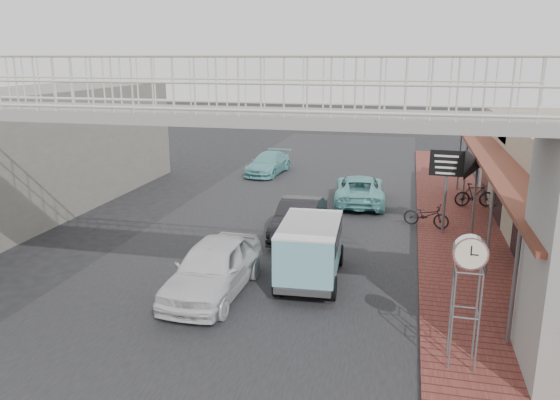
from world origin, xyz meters
The scene contains 14 objects.
ground centered at (0.00, 0.00, 0.00)m, with size 120.00×120.00×0.00m, color black.
road_strip centered at (0.00, 0.00, 0.01)m, with size 10.00×60.00×0.01m, color black.
sidewalk centered at (6.50, 3.00, 0.05)m, with size 3.00×40.00×0.10m, color brown.
footbridge centered at (0.00, -4.00, 3.18)m, with size 16.40×2.40×6.34m.
building_far_left centered at (-11.00, 6.00, 2.50)m, with size 5.00×14.00×5.00m, color gray.
white_hatchback centered at (-0.50, -1.81, 0.75)m, with size 1.77×4.41×1.50m, color silver.
dark_sedan centered at (0.80, 3.56, 0.66)m, with size 1.41×4.04×1.33m, color black.
angkot_curb centered at (2.50, 8.69, 0.63)m, with size 2.10×4.54×1.26m, color #65AEAF.
angkot_far centered at (-3.00, 13.82, 0.58)m, with size 1.64×4.03×1.17m, color #65ACB0.
angkot_van centered at (1.92, -0.32, 1.14)m, with size 1.87×3.76×1.80m.
motorcycle_near centered at (5.30, 5.49, 0.55)m, with size 0.60×1.71×0.90m, color black.
motorcycle_far centered at (7.37, 8.91, 0.61)m, with size 0.48×1.69×1.02m, color black.
street_clock centered at (5.80, -4.15, 2.44)m, with size 0.69×0.55×2.82m.
arrow_sign centered at (6.64, 4.82, 2.64)m, with size 1.84×1.18×3.14m.
Camera 1 is at (4.47, -14.91, 6.33)m, focal length 35.00 mm.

